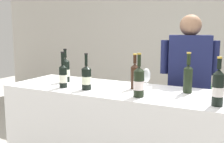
{
  "coord_description": "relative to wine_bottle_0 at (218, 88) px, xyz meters",
  "views": [
    {
      "loc": [
        1.0,
        -2.13,
        1.53
      ],
      "look_at": [
        -0.09,
        0.0,
        1.16
      ],
      "focal_mm": 44.01,
      "sensor_mm": 36.0,
      "label": 1
    }
  ],
  "objects": [
    {
      "name": "wine_glass",
      "position": [
        -0.56,
        0.11,
        0.02
      ],
      "size": [
        0.07,
        0.07,
        0.21
      ],
      "color": "silver",
      "rests_on": "counter"
    },
    {
      "name": "wine_bottle_6",
      "position": [
        -1.45,
        0.23,
        -0.01
      ],
      "size": [
        0.08,
        0.08,
        0.33
      ],
      "color": "black",
      "rests_on": "counter"
    },
    {
      "name": "wine_bottle_2",
      "position": [
        -0.57,
        -0.01,
        -0.01
      ],
      "size": [
        0.08,
        0.08,
        0.34
      ],
      "color": "black",
      "rests_on": "counter"
    },
    {
      "name": "wine_bottle_4",
      "position": [
        -0.71,
        0.25,
        -0.01
      ],
      "size": [
        0.07,
        0.07,
        0.31
      ],
      "color": "black",
      "rests_on": "counter"
    },
    {
      "name": "wine_bottle_1",
      "position": [
        -1.3,
        0.01,
        -0.02
      ],
      "size": [
        0.07,
        0.07,
        0.32
      ],
      "color": "black",
      "rests_on": "counter"
    },
    {
      "name": "wine_bottle_5",
      "position": [
        -0.26,
        0.3,
        0.0
      ],
      "size": [
        0.07,
        0.07,
        0.34
      ],
      "color": "black",
      "rests_on": "counter"
    },
    {
      "name": "wine_bottle_3",
      "position": [
        -1.07,
        0.03,
        -0.02
      ],
      "size": [
        0.09,
        0.09,
        0.32
      ],
      "color": "black",
      "rests_on": "counter"
    },
    {
      "name": "potted_shrub",
      "position": [
        -0.4,
        1.28,
        -0.4
      ],
      "size": [
        0.52,
        0.51,
        1.14
      ],
      "color": "brown",
      "rests_on": "ground_plane"
    },
    {
      "name": "wine_bottle_0",
      "position": [
        0.0,
        0.0,
        0.0
      ],
      "size": [
        0.08,
        0.08,
        0.34
      ],
      "color": "black",
      "rests_on": "counter"
    },
    {
      "name": "wall_back",
      "position": [
        -0.81,
        2.78,
        0.26
      ],
      "size": [
        8.0,
        0.1,
        2.8
      ],
      "primitive_type": "cube",
      "color": "beige",
      "rests_on": "ground_plane"
    },
    {
      "name": "person_server",
      "position": [
        -0.36,
        0.81,
        -0.32
      ],
      "size": [
        0.55,
        0.33,
        1.67
      ],
      "color": "black",
      "rests_on": "ground_plane"
    }
  ]
}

